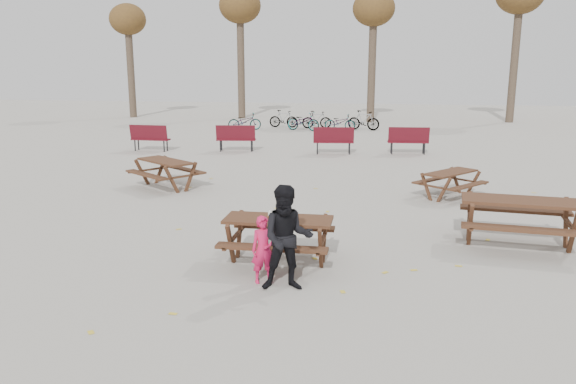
% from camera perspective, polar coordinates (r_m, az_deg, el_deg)
% --- Properties ---
extents(ground, '(80.00, 80.00, 0.00)m').
position_cam_1_polar(ground, '(9.64, -0.98, -7.12)').
color(ground, gray).
rests_on(ground, ground).
extents(main_picnic_table, '(1.80, 1.45, 0.78)m').
position_cam_1_polar(main_picnic_table, '(9.45, -0.99, -3.77)').
color(main_picnic_table, '#341F13').
rests_on(main_picnic_table, ground).
extents(food_tray, '(0.18, 0.11, 0.03)m').
position_cam_1_polar(food_tray, '(9.30, -1.20, -2.74)').
color(food_tray, white).
rests_on(food_tray, main_picnic_table).
extents(bread_roll, '(0.14, 0.06, 0.05)m').
position_cam_1_polar(bread_roll, '(9.29, -1.20, -2.48)').
color(bread_roll, tan).
rests_on(bread_roll, food_tray).
extents(soda_bottle, '(0.07, 0.07, 0.17)m').
position_cam_1_polar(soda_bottle, '(9.24, -1.85, -2.49)').
color(soda_bottle, silver).
rests_on(soda_bottle, main_picnic_table).
extents(child, '(0.45, 0.39, 1.05)m').
position_cam_1_polar(child, '(8.62, -2.50, -5.87)').
color(child, '#D31A4E').
rests_on(child, ground).
extents(adult, '(0.87, 0.73, 1.59)m').
position_cam_1_polar(adult, '(8.27, -0.07, -4.71)').
color(adult, black).
rests_on(adult, ground).
extents(picnic_table_east, '(2.23, 1.88, 0.88)m').
position_cam_1_polar(picnic_table_east, '(11.16, 22.38, -2.92)').
color(picnic_table_east, '#341F13').
rests_on(picnic_table_east, ground).
extents(picnic_table_north, '(2.27, 2.20, 0.76)m').
position_cam_1_polar(picnic_table_north, '(15.59, -12.30, 1.79)').
color(picnic_table_north, '#341F13').
rests_on(picnic_table_north, ground).
extents(picnic_table_far, '(1.94, 1.98, 0.66)m').
position_cam_1_polar(picnic_table_far, '(14.72, 16.14, 0.74)').
color(picnic_table_far, '#341F13').
rests_on(picnic_table_far, ground).
extents(park_bench_row, '(11.40, 1.43, 1.03)m').
position_cam_1_polar(park_bench_row, '(21.45, -0.76, 5.41)').
color(park_bench_row, '#5C121D').
rests_on(park_bench_row, ground).
extents(bicycle_row, '(7.76, 2.30, 0.99)m').
position_cam_1_polar(bicycle_row, '(29.12, 1.94, 7.25)').
color(bicycle_row, black).
rests_on(bicycle_row, ground).
extents(tree_row, '(32.17, 3.52, 8.26)m').
position_cam_1_polar(tree_row, '(34.19, 8.54, 17.57)').
color(tree_row, '#382B21').
rests_on(tree_row, ground).
extents(fallen_leaves, '(11.00, 11.00, 0.01)m').
position_cam_1_polar(fallen_leaves, '(11.93, 3.56, -3.18)').
color(fallen_leaves, gold).
rests_on(fallen_leaves, ground).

